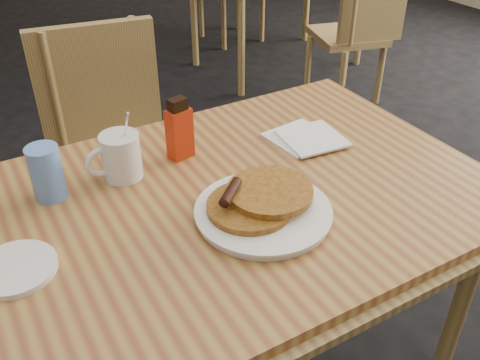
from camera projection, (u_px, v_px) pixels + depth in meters
name	position (u px, v px, depth m)	size (l,w,h in m)	color
main_table	(226.00, 211.00, 1.19)	(1.25, 0.87, 0.75)	olive
chair_main_far	(114.00, 138.00, 1.81)	(0.48, 0.48, 0.90)	#9B8549
chair_neighbor_near	(359.00, 24.00, 2.97)	(0.47, 0.48, 0.83)	#9B8549
pancake_plate	(262.00, 207.00, 1.10)	(0.28, 0.28, 0.07)	white
coffee_mug	(120.00, 156.00, 1.20)	(0.13, 0.09, 0.17)	white
syrup_bottle	(179.00, 131.00, 1.26)	(0.06, 0.05, 0.15)	#8D0A08
napkin_stack	(306.00, 138.00, 1.36)	(0.18, 0.19, 0.01)	white
blue_tumbler	(47.00, 173.00, 1.13)	(0.07, 0.07, 0.12)	#5D8CDB
side_saucer	(16.00, 269.00, 0.96)	(0.15, 0.15, 0.01)	white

